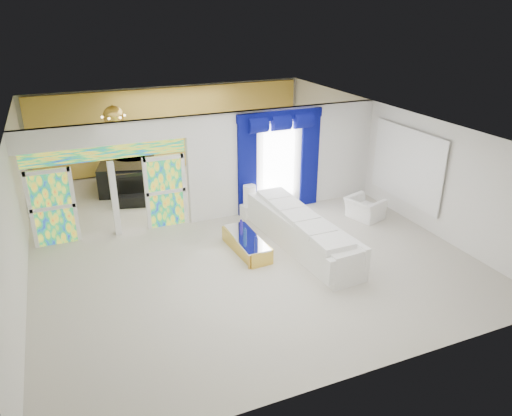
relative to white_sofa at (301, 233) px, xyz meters
name	(u,v)px	position (x,y,z in m)	size (l,w,h in m)	color
floor	(229,231)	(-1.36, 1.57, -0.40)	(12.00, 12.00, 0.00)	#B7AF9E
dividing_wall	(285,158)	(0.79, 2.57, 1.10)	(5.70, 0.18, 3.00)	white
dividing_header	(103,134)	(-4.21, 2.57, 2.33)	(4.30, 0.18, 0.55)	white
stained_panel_left	(53,208)	(-5.64, 2.57, 0.60)	(0.95, 0.04, 2.00)	#994C3F
stained_panel_right	(166,192)	(-2.79, 2.57, 0.60)	(0.95, 0.04, 2.00)	#994C3F
stained_transom	(106,153)	(-4.21, 2.57, 1.85)	(4.00, 0.05, 0.35)	#994C3F
window_pane	(279,162)	(0.54, 2.47, 1.05)	(1.00, 0.02, 2.30)	white
blue_drape_left	(247,168)	(-0.46, 2.44, 1.00)	(0.55, 0.10, 2.80)	#04084C
blue_drape_right	(310,160)	(1.54, 2.44, 1.00)	(0.55, 0.10, 2.80)	#04084C
blue_pelmet	(280,115)	(0.54, 2.44, 2.42)	(2.60, 0.12, 0.25)	#04084C
wall_mirror	(407,165)	(3.58, 0.57, 1.15)	(0.04, 2.70, 1.90)	white
gold_curtains	(173,128)	(-1.36, 7.47, 1.10)	(9.70, 0.12, 2.90)	gold
white_sofa	(301,233)	(0.00, 0.00, 0.00)	(0.90, 4.18, 0.80)	white
coffee_table	(246,244)	(-1.35, 0.30, -0.21)	(0.58, 1.73, 0.38)	gold
console_table	(259,209)	(-0.17, 2.26, -0.22)	(1.10, 0.35, 0.37)	white
table_lamp	(250,195)	(-0.47, 2.26, 0.26)	(0.36, 0.36, 0.58)	white
armchair	(365,208)	(2.50, 0.85, -0.09)	(0.95, 0.83, 0.62)	white
grand_piano	(124,175)	(-3.46, 5.92, 0.07)	(1.42, 1.86, 0.94)	black
piano_bench	(133,201)	(-3.46, 4.32, -0.24)	(0.98, 0.38, 0.33)	black
tv_console	(47,204)	(-5.84, 4.52, -0.02)	(0.53, 0.48, 0.77)	#A08350
chandelier	(113,116)	(-3.66, 4.97, 2.25)	(0.60, 0.60, 0.60)	gold
decanters	(248,235)	(-1.33, 0.22, 0.10)	(0.20, 1.19, 0.23)	navy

